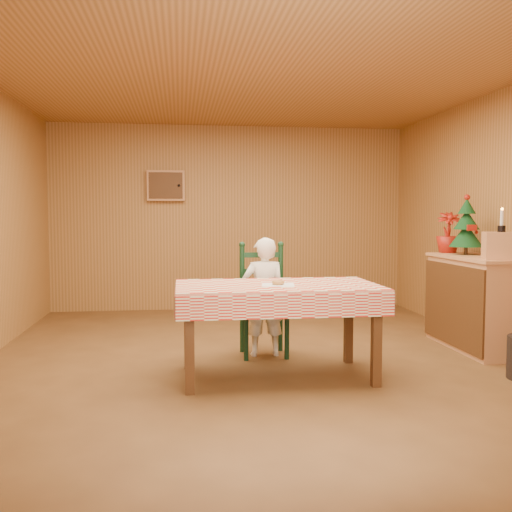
{
  "coord_description": "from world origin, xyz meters",
  "views": [
    {
      "loc": [
        -0.71,
        -5.12,
        1.33
      ],
      "look_at": [
        0.0,
        0.2,
        0.95
      ],
      "focal_mm": 40.0,
      "sensor_mm": 36.0,
      "label": 1
    }
  ],
  "objects_px": {
    "seated_child": "(264,297)",
    "shelf_unit": "(476,303)",
    "ladder_chair": "(263,302)",
    "crate": "(501,246)",
    "christmas_tree": "(466,227)",
    "dining_table": "(277,294)"
  },
  "relations": [
    {
      "from": "seated_child",
      "to": "shelf_unit",
      "type": "xyz_separation_m",
      "value": [
        2.14,
        -0.01,
        -0.1
      ]
    },
    {
      "from": "ladder_chair",
      "to": "crate",
      "type": "height_order",
      "value": "crate"
    },
    {
      "from": "christmas_tree",
      "to": "crate",
      "type": "bearing_deg",
      "value": -90.0
    },
    {
      "from": "dining_table",
      "to": "crate",
      "type": "distance_m",
      "value": 2.2
    },
    {
      "from": "dining_table",
      "to": "christmas_tree",
      "type": "relative_size",
      "value": 2.67
    },
    {
      "from": "dining_table",
      "to": "seated_child",
      "type": "height_order",
      "value": "seated_child"
    },
    {
      "from": "seated_child",
      "to": "shelf_unit",
      "type": "relative_size",
      "value": 0.91
    },
    {
      "from": "ladder_chair",
      "to": "seated_child",
      "type": "xyz_separation_m",
      "value": [
        -0.0,
        -0.06,
        0.06
      ]
    },
    {
      "from": "ladder_chair",
      "to": "shelf_unit",
      "type": "height_order",
      "value": "ladder_chair"
    },
    {
      "from": "dining_table",
      "to": "shelf_unit",
      "type": "xyz_separation_m",
      "value": [
        2.14,
        0.72,
        -0.22
      ]
    },
    {
      "from": "seated_child",
      "to": "crate",
      "type": "distance_m",
      "value": 2.24
    },
    {
      "from": "seated_child",
      "to": "christmas_tree",
      "type": "relative_size",
      "value": 1.81
    },
    {
      "from": "ladder_chair",
      "to": "shelf_unit",
      "type": "distance_m",
      "value": 2.14
    },
    {
      "from": "seated_child",
      "to": "christmas_tree",
      "type": "distance_m",
      "value": 2.25
    },
    {
      "from": "dining_table",
      "to": "christmas_tree",
      "type": "bearing_deg",
      "value": 24.34
    },
    {
      "from": "dining_table",
      "to": "shelf_unit",
      "type": "distance_m",
      "value": 2.27
    },
    {
      "from": "seated_child",
      "to": "ladder_chair",
      "type": "bearing_deg",
      "value": -90.0
    },
    {
      "from": "ladder_chair",
      "to": "christmas_tree",
      "type": "distance_m",
      "value": 2.27
    },
    {
      "from": "crate",
      "to": "christmas_tree",
      "type": "bearing_deg",
      "value": 90.0
    },
    {
      "from": "dining_table",
      "to": "christmas_tree",
      "type": "xyz_separation_m",
      "value": [
        2.15,
        0.97,
        0.52
      ]
    },
    {
      "from": "shelf_unit",
      "to": "crate",
      "type": "xyz_separation_m",
      "value": [
        0.01,
        -0.4,
        0.59
      ]
    },
    {
      "from": "shelf_unit",
      "to": "crate",
      "type": "height_order",
      "value": "crate"
    }
  ]
}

